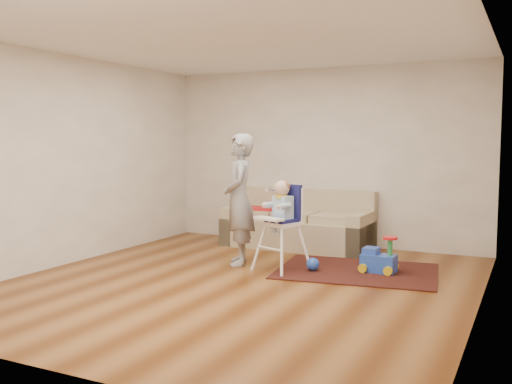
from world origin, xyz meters
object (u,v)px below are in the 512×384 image
at_px(adult, 239,199).
at_px(side_table, 255,226).
at_px(high_chair, 282,227).
at_px(sofa, 297,219).
at_px(ride_on_toy, 379,254).
at_px(toy_ball, 313,264).

bearing_deg(adult, side_table, 171.87).
relative_size(side_table, high_chair, 0.42).
relative_size(sofa, side_table, 4.67).
xyz_separation_m(side_table, adult, (0.59, -1.64, 0.61)).
height_order(side_table, ride_on_toy, side_table).
height_order(ride_on_toy, adult, adult).
bearing_deg(adult, high_chair, 54.51).
height_order(sofa, toy_ball, sofa).
xyz_separation_m(sofa, toy_ball, (0.78, -1.41, -0.33)).
bearing_deg(toy_ball, high_chair, -166.29).
bearing_deg(ride_on_toy, side_table, 152.77).
xyz_separation_m(ride_on_toy, high_chair, (-1.11, -0.39, 0.30)).
bearing_deg(high_chair, side_table, 146.68).
relative_size(toy_ball, high_chair, 0.14).
distance_m(high_chair, adult, 0.71).
bearing_deg(high_chair, ride_on_toy, 40.48).
distance_m(side_table, ride_on_toy, 2.70).
height_order(ride_on_toy, toy_ball, ride_on_toy).
bearing_deg(ride_on_toy, toy_ball, -155.59).
bearing_deg(side_table, adult, -70.24).
distance_m(toy_ball, adult, 1.26).
relative_size(side_table, adult, 0.28).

